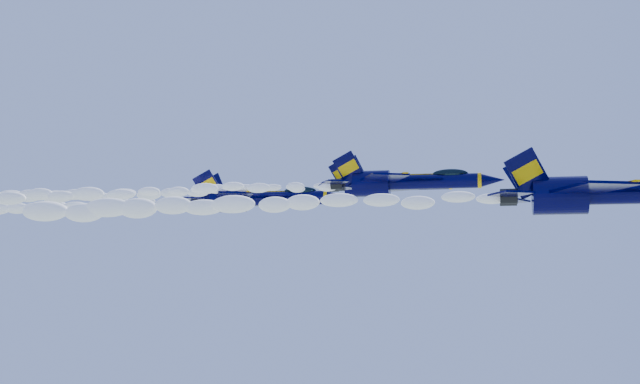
% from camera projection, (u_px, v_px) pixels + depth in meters
% --- Properties ---
extents(jet_lead, '(19.10, 15.66, 7.10)m').
position_uv_depth(jet_lead, '(612.00, 193.00, 60.63)').
color(jet_lead, black).
extents(smoke_trail_jet_lead, '(40.64, 1.97, 1.78)m').
position_uv_depth(smoke_trail_jet_lead, '(250.00, 205.00, 66.30)').
color(smoke_trail_jet_lead, white).
extents(jet_second, '(15.54, 12.75, 5.77)m').
position_uv_depth(jet_second, '(405.00, 182.00, 72.41)').
color(jet_second, black).
extents(smoke_trail_jet_second, '(40.64, 1.61, 1.45)m').
position_uv_depth(smoke_trail_jet_second, '(128.00, 193.00, 77.77)').
color(smoke_trail_jet_second, white).
extents(jet_third, '(15.34, 12.59, 5.70)m').
position_uv_depth(jet_third, '(389.00, 184.00, 85.73)').
color(jet_third, black).
extents(smoke_trail_jet_third, '(40.64, 1.59, 1.43)m').
position_uv_depth(smoke_trail_jet_third, '(154.00, 193.00, 91.08)').
color(smoke_trail_jet_third, white).
extents(jet_fourth, '(18.92, 15.52, 7.03)m').
position_uv_depth(jet_fourth, '(260.00, 198.00, 94.83)').
color(jet_fourth, black).
extents(smoke_trail_jet_fourth, '(40.64, 1.96, 1.76)m').
position_uv_depth(smoke_trail_jet_fourth, '(42.00, 206.00, 100.48)').
color(smoke_trail_jet_fourth, white).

